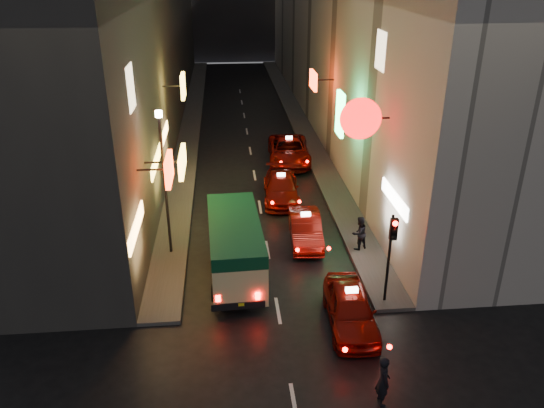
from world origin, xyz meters
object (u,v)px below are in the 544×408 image
object	(u,v)px
minibus	(235,242)
traffic_light	(392,241)
taxi_near	(351,306)
lamp_post	(164,175)
pedestrian_crossing	(384,378)

from	to	relation	value
minibus	traffic_light	bearing A→B (deg)	-25.36
taxi_near	traffic_light	xyz separation A→B (m)	(1.58, 1.01, 1.90)
taxi_near	lamp_post	bearing A→B (deg)	140.06
traffic_light	lamp_post	distance (m)	9.42
pedestrian_crossing	lamp_post	bearing A→B (deg)	33.28
pedestrian_crossing	traffic_light	size ratio (longest dim) A/B	0.52
taxi_near	lamp_post	world-z (taller)	lamp_post
minibus	traffic_light	size ratio (longest dim) A/B	1.64
taxi_near	pedestrian_crossing	world-z (taller)	pedestrian_crossing
taxi_near	traffic_light	size ratio (longest dim) A/B	1.44
pedestrian_crossing	lamp_post	distance (m)	11.71
traffic_light	taxi_near	bearing A→B (deg)	-147.42
pedestrian_crossing	lamp_post	world-z (taller)	lamp_post
minibus	taxi_near	size ratio (longest dim) A/B	1.14
pedestrian_crossing	traffic_light	world-z (taller)	traffic_light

